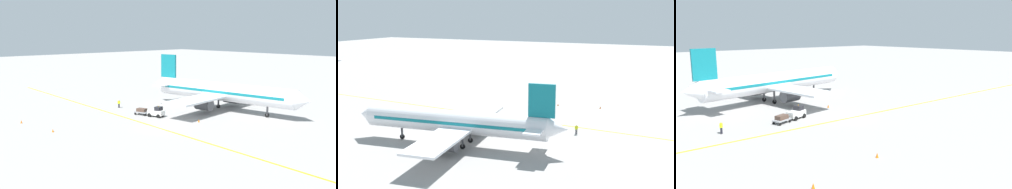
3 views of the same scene
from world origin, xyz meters
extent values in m
plane|color=gray|center=(0.00, 0.00, 0.00)|extent=(400.00, 400.00, 0.00)
cube|color=yellow|center=(0.00, 0.00, 0.00)|extent=(6.93, 119.84, 0.01)
cylinder|color=white|center=(-18.67, -2.27, 3.80)|extent=(7.59, 30.21, 3.60)
cone|color=white|center=(-20.84, 13.79, 3.80)|extent=(3.71, 2.84, 3.42)
cone|color=white|center=(-16.46, -18.62, 4.10)|extent=(3.43, 3.38, 3.06)
cube|color=#0F727F|center=(-18.67, -2.27, 3.95)|extent=(7.23, 27.24, 0.50)
cube|color=white|center=(-18.54, -3.26, 3.08)|extent=(28.44, 8.91, 0.36)
cylinder|color=#4C4C51|center=(-23.49, -3.93, 1.83)|extent=(2.61, 3.47, 2.20)
cylinder|color=#4C4C51|center=(-13.58, -2.59, 1.83)|extent=(2.61, 3.47, 2.20)
cube|color=#0F727F|center=(-16.79, -16.14, 8.10)|extent=(0.89, 4.01, 5.00)
cube|color=white|center=(-16.86, -15.65, 4.20)|extent=(9.24, 3.59, 0.24)
cylinder|color=#4C4C51|center=(-19.96, 7.25, 1.40)|extent=(0.36, 0.36, 2.00)
cylinder|color=black|center=(-19.96, 7.25, 0.40)|extent=(0.38, 0.83, 0.80)
cylinder|color=#4C4C51|center=(-19.99, -4.46, 1.40)|extent=(0.36, 0.36, 2.00)
cylinder|color=black|center=(-19.99, -4.46, 0.40)|extent=(0.38, 0.83, 0.80)
cylinder|color=#4C4C51|center=(-16.82, -4.04, 1.40)|extent=(0.36, 0.36, 2.00)
cylinder|color=black|center=(-16.82, -4.04, 0.40)|extent=(0.38, 0.83, 0.80)
cube|color=white|center=(-5.19, -6.79, 0.80)|extent=(2.29, 3.30, 0.90)
cube|color=black|center=(-5.35, -6.27, 1.60)|extent=(1.54, 1.42, 0.70)
sphere|color=orange|center=(-5.35, -6.27, 2.03)|extent=(0.16, 0.16, 0.16)
cylinder|color=black|center=(-6.19, -6.07, 0.35)|extent=(0.44, 0.74, 0.70)
cylinder|color=black|center=(-4.75, -5.65, 0.35)|extent=(0.44, 0.74, 0.70)
cylinder|color=black|center=(-5.63, -7.94, 0.35)|extent=(0.44, 0.74, 0.70)
cylinder|color=black|center=(-4.19, -7.51, 0.35)|extent=(0.44, 0.74, 0.70)
cube|color=gray|center=(-4.27, -9.86, 0.54)|extent=(2.08, 2.89, 0.20)
cube|color=#4C382D|center=(-4.27, -9.86, 0.94)|extent=(1.59, 2.06, 0.60)
cylinder|color=black|center=(-5.18, -9.04, 0.22)|extent=(0.26, 0.46, 0.44)
cylinder|color=black|center=(-3.97, -8.68, 0.22)|extent=(0.26, 0.46, 0.44)
cylinder|color=black|center=(-4.58, -11.04, 0.22)|extent=(0.26, 0.46, 0.44)
cylinder|color=black|center=(-3.37, -10.68, 0.22)|extent=(0.26, 0.46, 0.44)
cylinder|color=#23232D|center=(-5.02, -18.51, 0.42)|extent=(0.16, 0.16, 0.85)
cylinder|color=#23232D|center=(-5.12, -18.34, 0.42)|extent=(0.16, 0.16, 0.85)
cube|color=#CCD819|center=(-5.07, -18.42, 1.15)|extent=(0.37, 0.42, 0.60)
cylinder|color=#CCD819|center=(-4.95, -18.63, 1.15)|extent=(0.10, 0.10, 0.55)
cylinder|color=#CCD819|center=(-5.19, -18.22, 1.15)|extent=(0.10, 0.10, 0.55)
sphere|color=beige|center=(-5.07, -18.42, 1.57)|extent=(0.22, 0.22, 0.22)
cone|color=orange|center=(15.29, -18.38, 0.28)|extent=(0.32, 0.32, 0.55)
cone|color=orange|center=(14.01, -9.12, 0.28)|extent=(0.32, 0.32, 0.55)
cone|color=orange|center=(-7.81, 1.58, 0.28)|extent=(0.32, 0.32, 0.55)
camera|label=1|loc=(40.66, 47.19, 15.61)|focal=42.00mm
camera|label=2|loc=(-69.56, -34.84, 20.64)|focal=42.00mm
camera|label=3|loc=(36.44, -33.38, 13.08)|focal=35.00mm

